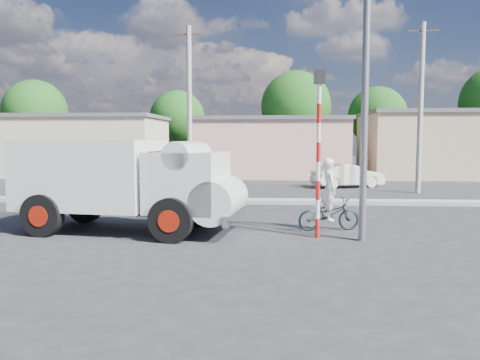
# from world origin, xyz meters

# --- Properties ---
(ground_plane) EXTENTS (120.00, 120.00, 0.00)m
(ground_plane) POSITION_xyz_m (0.00, 0.00, 0.00)
(ground_plane) COLOR #28282A
(ground_plane) RESTS_ON ground
(median) EXTENTS (40.00, 0.80, 0.16)m
(median) POSITION_xyz_m (0.00, 8.00, 0.08)
(median) COLOR #99968E
(median) RESTS_ON ground
(truck) EXTENTS (6.45, 3.15, 2.56)m
(truck) POSITION_xyz_m (-1.94, 1.97, 1.42)
(truck) COLOR black
(truck) RESTS_ON ground
(bicycle) EXTENTS (1.85, 0.94, 0.93)m
(bicycle) POSITION_xyz_m (3.61, 2.49, 0.46)
(bicycle) COLOR black
(bicycle) RESTS_ON ground
(cyclist) EXTENTS (0.53, 0.71, 1.76)m
(cyclist) POSITION_xyz_m (3.61, 2.49, 0.88)
(cyclist) COLOR white
(cyclist) RESTS_ON ground
(car_cream) EXTENTS (4.04, 2.56, 1.26)m
(car_cream) POSITION_xyz_m (6.07, 14.54, 0.63)
(car_cream) COLOR #EAE9CE
(car_cream) RESTS_ON ground
(traffic_pole) EXTENTS (0.28, 0.18, 4.36)m
(traffic_pole) POSITION_xyz_m (3.20, 1.50, 2.59)
(traffic_pole) COLOR red
(traffic_pole) RESTS_ON ground
(streetlight) EXTENTS (2.34, 0.22, 9.00)m
(streetlight) POSITION_xyz_m (4.14, 1.20, 4.96)
(streetlight) COLOR slate
(streetlight) RESTS_ON ground
(building_row) EXTENTS (37.80, 7.30, 4.44)m
(building_row) POSITION_xyz_m (1.10, 22.00, 2.13)
(building_row) COLOR #BEB58F
(building_row) RESTS_ON ground
(tree_row) EXTENTS (43.62, 7.43, 8.42)m
(tree_row) POSITION_xyz_m (3.76, 28.45, 4.99)
(tree_row) COLOR #38281E
(tree_row) RESTS_ON ground
(utility_poles) EXTENTS (35.40, 0.24, 8.00)m
(utility_poles) POSITION_xyz_m (3.25, 12.00, 4.07)
(utility_poles) COLOR #99968E
(utility_poles) RESTS_ON ground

